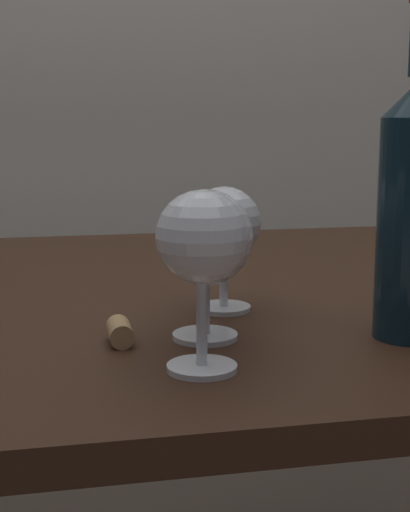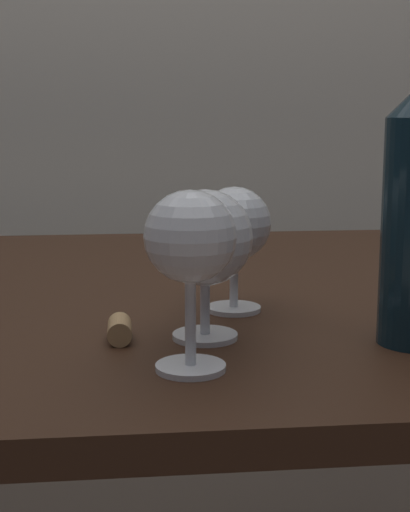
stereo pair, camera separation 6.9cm
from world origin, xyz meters
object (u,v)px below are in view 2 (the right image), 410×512
object	(u,v)px
wine_glass_port	(205,241)
cork	(120,329)
wine_glass_amber	(234,226)
wine_glass_merlot	(190,243)

from	to	relation	value
wine_glass_port	cork	world-z (taller)	wine_glass_port
cork	wine_glass_amber	bearing A→B (deg)	39.40
cork	wine_glass_port	bearing A→B (deg)	-0.19
wine_glass_amber	cork	distance (m)	0.17
wine_glass_merlot	cork	bearing A→B (deg)	123.11
wine_glass_merlot	wine_glass_amber	xyz separation A→B (m)	(0.06, 0.19, -0.01)
wine_glass_amber	cork	world-z (taller)	wine_glass_amber
wine_glass_port	cork	distance (m)	0.11
wine_glass_merlot	wine_glass_amber	size ratio (longest dim) A/B	1.11
wine_glass_port	wine_glass_amber	bearing A→B (deg)	67.36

